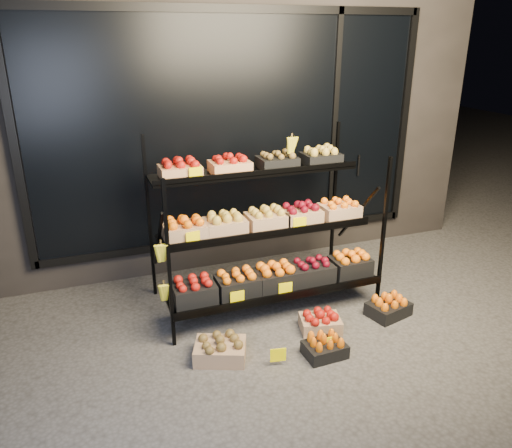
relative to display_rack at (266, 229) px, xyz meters
name	(u,v)px	position (x,y,z in m)	size (l,w,h in m)	color
ground	(290,332)	(0.01, -0.60, -0.79)	(24.00, 24.00, 0.00)	#514F4C
building	(208,101)	(0.01, 1.99, 0.96)	(6.00, 2.08, 3.50)	#2D2826
display_rack	(266,229)	(0.00, 0.00, 0.00)	(2.18, 1.02, 1.72)	black
tag_floor_a	(278,359)	(-0.28, -1.00, -0.73)	(0.13, 0.01, 0.12)	#FFE600
tag_floor_b	(329,347)	(0.19, -1.00, -0.73)	(0.13, 0.01, 0.12)	#FFE600
floor_crate_left	(220,349)	(-0.69, -0.75, -0.69)	(0.50, 0.44, 0.21)	tan
floor_crate_midleft	(325,347)	(0.14, -1.01, -0.70)	(0.35, 0.26, 0.18)	black
floor_crate_midright	(320,321)	(0.28, -0.65, -0.70)	(0.41, 0.34, 0.19)	tan
floor_crate_right	(388,307)	(1.01, -0.65, -0.70)	(0.44, 0.36, 0.20)	black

